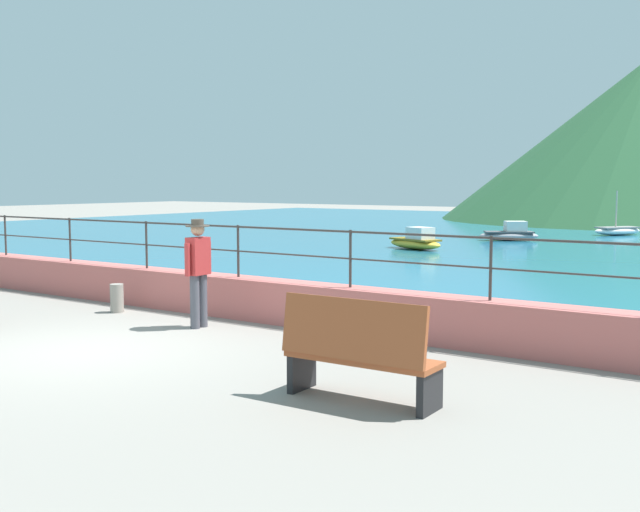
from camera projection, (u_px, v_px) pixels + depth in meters
ground_plane at (88, 350)px, 10.55m from camera, size 120.00×120.00×0.00m
promenade_wall at (239, 297)px, 13.13m from camera, size 20.00×0.56×0.70m
railing at (238, 240)px, 13.04m from camera, size 18.44×0.04×0.90m
lake_water at (595, 238)px, 31.65m from camera, size 64.00×44.32×0.06m
bench_far at (358, 351)px, 7.97m from camera, size 1.71×0.60×1.13m
person_walking at (198, 267)px, 12.09m from camera, size 0.38×0.57×1.75m
bollard at (117, 298)px, 13.59m from camera, size 0.24×0.24×0.51m
boat_0 at (416, 241)px, 25.79m from camera, size 2.47×1.64×0.76m
boat_1 at (510, 234)px, 29.61m from camera, size 2.41×2.02×0.76m
boat_2 at (617, 230)px, 32.64m from camera, size 2.05×2.40×1.92m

